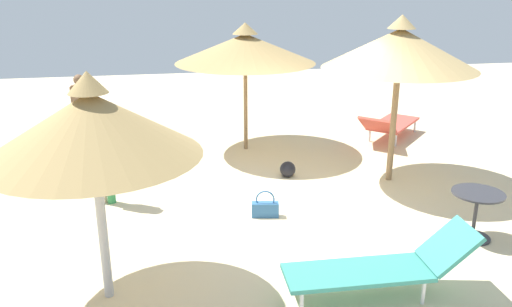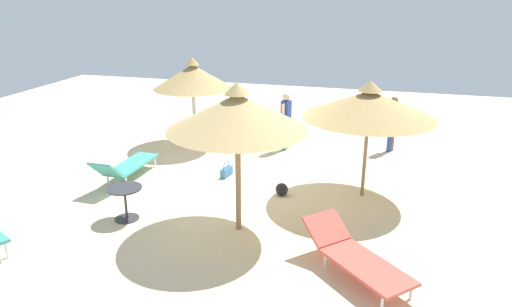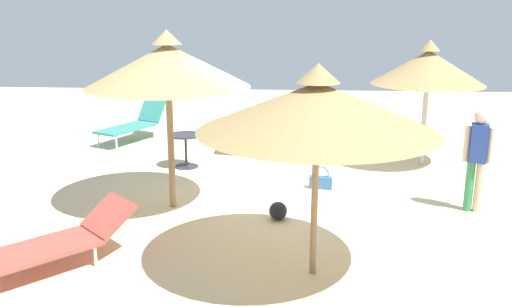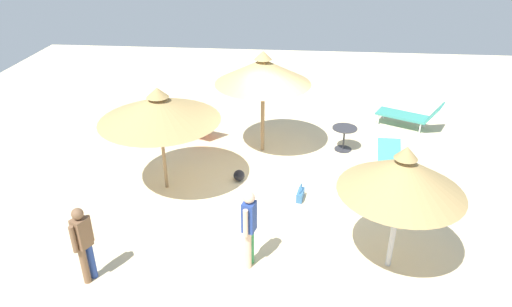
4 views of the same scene
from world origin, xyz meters
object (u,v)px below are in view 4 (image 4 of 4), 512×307
Objects in this scene: parasol_umbrella_far_right at (159,108)px; lounge_chair_front at (191,121)px; parasol_umbrella_edge at (263,71)px; beach_ball at (239,175)px; person_standing_near_left at (83,241)px; lounge_chair_far_left at (411,115)px; handbag at (300,194)px; side_table_round at (344,135)px; parasol_umbrella_back at (403,175)px; person_standing_center at (249,225)px; lounge_chair_near_right at (392,171)px.

parasol_umbrella_far_right is 1.43× the size of lounge_chair_front.
lounge_chair_front is (2.21, -0.97, -1.91)m from parasol_umbrella_edge.
beach_ball is at bearing -164.64° from parasol_umbrella_far_right.
person_standing_near_left is (2.70, 5.40, -1.40)m from parasol_umbrella_edge.
lounge_chair_far_left is 5.42m from handbag.
parasol_umbrella_far_right is 1.78× the size of person_standing_near_left.
lounge_chair_far_left is at bearing -142.13° from side_table_round.
parasol_umbrella_back is at bearing 128.37° from handbag.
parasol_umbrella_edge is 3.39m from handbag.
person_standing_center is 5.84× the size of beach_ball.
lounge_chair_far_left is at bearing -104.35° from parasol_umbrella_back.
beach_ball is (1.51, -0.71, 0.01)m from handbag.
person_standing_near_left reaches higher than beach_ball.
parasol_umbrella_back is at bearing 95.99° from side_table_round.
side_table_round is at bearing 170.33° from lounge_chair_front.
parasol_umbrella_edge reaches higher than parasol_umbrella_far_right.
parasol_umbrella_edge is at bearing 5.44° from side_table_round.
person_standing_near_left is (7.07, 7.27, 0.43)m from lounge_chair_far_left.
parasol_umbrella_edge is 2.88m from side_table_round.
lounge_chair_near_right reaches higher than side_table_round.
lounge_chair_front is (0.07, -3.14, -1.70)m from parasol_umbrella_far_right.
handbag is (-1.07, 2.42, -2.13)m from parasol_umbrella_edge.
parasol_umbrella_back is (-4.88, 2.35, -0.07)m from parasol_umbrella_far_right.
side_table_round is at bearing -114.02° from handbag.
side_table_round is at bearing -144.47° from beach_ball.
lounge_chair_near_right reaches higher than handbag.
lounge_chair_far_left is 10.15m from person_standing_near_left.
parasol_umbrella_far_right is 7.84m from lounge_chair_far_left.
parasol_umbrella_edge is 1.42× the size of lounge_chair_far_left.
parasol_umbrella_far_right is 5.70m from lounge_chair_near_right.
lounge_chair_front is at bearing -94.37° from person_standing_near_left.
lounge_chair_front is (4.95, -5.49, -1.62)m from parasol_umbrella_back.
person_standing_center is at bearing 57.34° from lounge_chair_far_left.
parasol_umbrella_back reaches higher than side_table_round.
lounge_chair_far_left is at bearing -134.20° from person_standing_near_left.
person_standing_near_left is 3.70× the size of handbag.
parasol_umbrella_far_right is at bearing 6.62° from lounge_chair_near_right.
person_standing_center is at bearing 68.04° from handbag.
parasol_umbrella_back is 4.99m from side_table_round.
side_table_round is at bearing -59.74° from lounge_chair_near_right.
lounge_chair_far_left is 7.10× the size of beach_ball.
beach_ball is (-2.25, -3.70, -0.72)m from person_standing_near_left.
parasol_umbrella_far_right is 1.09× the size of parasol_umbrella_back.
lounge_chair_near_right is 3.11× the size of side_table_round.
person_standing_center is 3.89× the size of handbag.
parasol_umbrella_back is at bearing 121.18° from parasol_umbrella_edge.
parasol_umbrella_edge is at bearing -116.57° from person_standing_near_left.
handbag is at bearing 134.10° from lounge_chair_front.
lounge_chair_far_left is at bearing -107.97° from lounge_chair_near_right.
person_standing_center is at bearing 66.94° from side_table_round.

